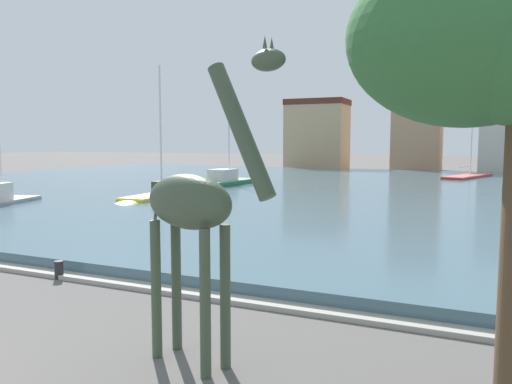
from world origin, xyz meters
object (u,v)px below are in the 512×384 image
Objects in this scene: sailboat_red at (471,178)px; sailboat_green at (229,182)px; sailboat_yellow at (162,196)px; mooring_bollard at (59,270)px; giraffe_statue at (195,208)px; sailboat_grey at (1,202)px.

sailboat_red reaches higher than sailboat_green.
sailboat_green is at bearing 92.62° from sailboat_yellow.
mooring_bollard is at bearing -64.61° from sailboat_yellow.
sailboat_yellow is (-17.36, -27.11, 0.12)m from sailboat_red.
sailboat_red is 1.05× the size of sailboat_yellow.
sailboat_yellow reaches higher than mooring_bollard.
sailboat_red is at bearing 85.66° from giraffe_statue.
sailboat_green is at bearing 107.13° from mooring_bollard.
sailboat_yellow is at bearing -87.38° from sailboat_green.
sailboat_grey is (-19.93, 12.29, -2.19)m from giraffe_statue.
sailboat_grey is 0.70× the size of sailboat_yellow.
sailboat_yellow is (-13.86, 19.00, -2.24)m from giraffe_statue.
sailboat_green is 27.13m from mooring_bollard.
giraffe_statue is 23.63m from sailboat_yellow.
sailboat_yellow is 17.57m from mooring_bollard.
sailboat_green is at bearing 116.23° from giraffe_statue.
sailboat_yellow is 10.07m from sailboat_green.
sailboat_red is 44.09m from mooring_bollard.
sailboat_grey is 12.94× the size of mooring_bollard.
sailboat_grey is at bearing 146.05° from mooring_bollard.
sailboat_grey is 0.67× the size of sailboat_red.
mooring_bollard is at bearing -102.88° from sailboat_red.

